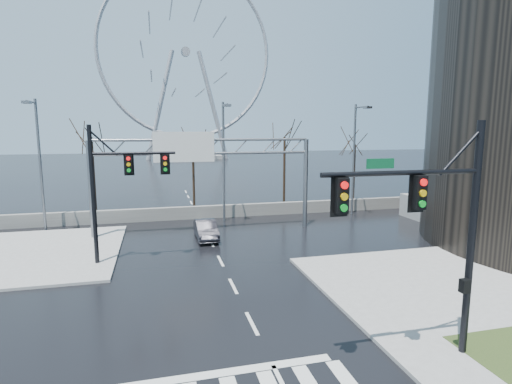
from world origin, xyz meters
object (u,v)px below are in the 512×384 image
object	(u,v)px
signal_mast_near	(439,220)
sign_gantry	(200,165)
signal_mast_far	(114,181)
ferris_wheel	(186,59)
car	(206,230)

from	to	relation	value
signal_mast_near	sign_gantry	size ratio (longest dim) A/B	0.49
signal_mast_far	ferris_wheel	xyz separation A→B (m)	(10.87, 86.04, 21.30)
ferris_wheel	car	distance (m)	85.87
signal_mast_near	sign_gantry	world-z (taller)	signal_mast_near
car	ferris_wheel	bearing A→B (deg)	85.78
sign_gantry	ferris_wheel	world-z (taller)	ferris_wheel
ferris_wheel	sign_gantry	bearing A→B (deg)	-93.84
signal_mast_far	ferris_wheel	size ratio (longest dim) A/B	0.16
signal_mast_near	ferris_wheel	size ratio (longest dim) A/B	0.16
ferris_wheel	car	bearing A→B (deg)	-93.65
signal_mast_far	sign_gantry	xyz separation A→B (m)	(5.49, 6.00, 0.35)
signal_mast_far	signal_mast_near	bearing A→B (deg)	-49.74
signal_mast_far	sign_gantry	bearing A→B (deg)	47.53
signal_mast_near	car	bearing A→B (deg)	107.32
sign_gantry	car	distance (m)	4.86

